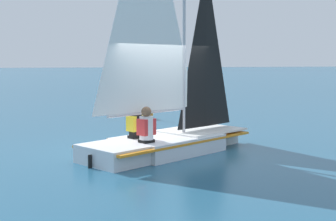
# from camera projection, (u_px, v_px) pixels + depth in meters

# --- Properties ---
(ground_plane) EXTENTS (260.00, 260.00, 0.00)m
(ground_plane) POSITION_uv_depth(u_px,v_px,m) (168.00, 153.00, 10.92)
(ground_plane) COLOR #235675
(sailboat_main) EXTENTS (3.57, 4.43, 6.18)m
(sailboat_main) POSITION_uv_depth(u_px,v_px,m) (167.00, 113.00, 10.80)
(sailboat_main) COLOR silver
(sailboat_main) RESTS_ON ground_plane
(sailor_helm) EXTENTS (0.41, 0.43, 1.16)m
(sailor_helm) POSITION_uv_depth(u_px,v_px,m) (135.00, 128.00, 10.57)
(sailor_helm) COLOR black
(sailor_helm) RESTS_ON ground_plane
(sailor_crew) EXTENTS (0.41, 0.43, 1.16)m
(sailor_crew) POSITION_uv_depth(u_px,v_px,m) (146.00, 132.00, 10.01)
(sailor_crew) COLOR black
(sailor_crew) RESTS_ON ground_plane
(buoy_marker) EXTENTS (0.59, 0.59, 1.23)m
(buoy_marker) POSITION_uv_depth(u_px,v_px,m) (145.00, 113.00, 17.14)
(buoy_marker) COLOR orange
(buoy_marker) RESTS_ON ground_plane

